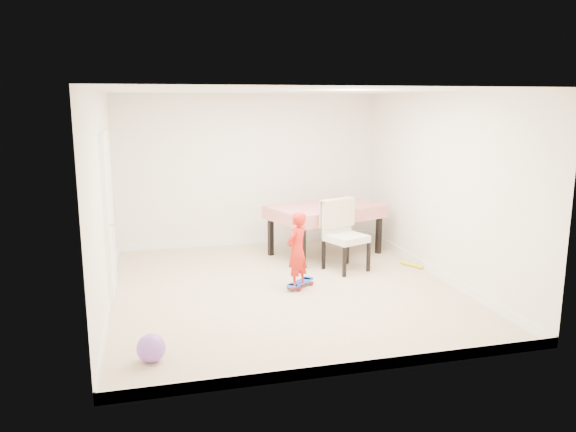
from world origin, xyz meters
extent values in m
plane|color=tan|center=(0.00, 0.00, 0.00)|extent=(5.00, 5.00, 0.00)
cube|color=white|center=(0.00, 0.00, 2.58)|extent=(4.50, 5.00, 0.04)
cube|color=silver|center=(0.00, 2.48, 1.30)|extent=(4.50, 0.04, 2.60)
cube|color=silver|center=(0.00, -2.48, 1.30)|extent=(4.50, 0.04, 2.60)
cube|color=silver|center=(-2.23, 0.00, 1.30)|extent=(0.04, 5.00, 2.60)
cube|color=silver|center=(2.23, 0.00, 1.30)|extent=(0.04, 5.00, 2.60)
cube|color=white|center=(-2.22, 0.30, 1.02)|extent=(0.11, 0.94, 2.11)
cube|color=white|center=(0.00, 2.49, 0.06)|extent=(4.50, 0.02, 0.12)
cube|color=white|center=(0.00, -2.49, 0.06)|extent=(4.50, 0.02, 0.12)
cube|color=white|center=(-2.24, 0.00, 0.06)|extent=(0.02, 5.00, 0.12)
cube|color=white|center=(2.24, 0.00, 0.06)|extent=(0.02, 5.00, 0.12)
imported|color=red|center=(0.14, -0.10, 0.51)|extent=(0.44, 0.43, 1.02)
sphere|color=#8852C5|center=(-1.77, -1.78, 0.14)|extent=(0.28, 0.28, 0.28)
cylinder|color=gold|center=(2.13, 0.49, 0.03)|extent=(0.24, 0.38, 0.06)
camera|label=1|loc=(-1.74, -6.99, 2.48)|focal=35.00mm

